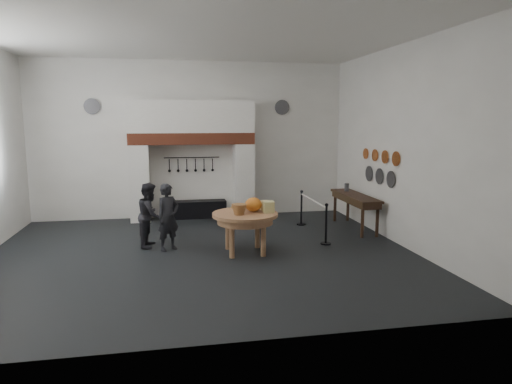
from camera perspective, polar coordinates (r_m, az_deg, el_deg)
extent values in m
cube|color=black|center=(9.87, -6.68, -7.72)|extent=(9.00, 8.00, 0.02)
cube|color=silver|center=(9.61, -7.19, 18.94)|extent=(9.00, 8.00, 0.02)
cube|color=white|center=(13.47, -8.09, 6.44)|extent=(9.00, 0.02, 4.50)
cube|color=white|center=(5.51, -4.09, 2.92)|extent=(9.00, 0.02, 4.50)
cube|color=white|center=(10.76, 17.85, 5.48)|extent=(0.02, 8.00, 4.50)
cube|color=silver|center=(13.23, -14.30, 1.10)|extent=(0.55, 0.70, 2.15)
cube|color=silver|center=(13.37, -1.58, 1.46)|extent=(0.55, 0.70, 2.15)
cube|color=#9E442B|center=(13.11, -8.02, 6.64)|extent=(3.50, 0.72, 0.32)
cube|color=silver|center=(13.10, -8.08, 9.31)|extent=(3.50, 0.70, 0.90)
cube|color=black|center=(13.42, -7.84, -2.17)|extent=(1.90, 0.45, 0.50)
cylinder|color=black|center=(13.42, -8.03, 4.30)|extent=(1.60, 0.02, 0.02)
cylinder|color=#AF7B53|center=(9.72, -1.38, -2.82)|extent=(1.40, 1.40, 0.07)
ellipsoid|color=orange|center=(9.81, -0.33, -1.58)|extent=(0.36, 0.36, 0.31)
cube|color=#D0C87C|center=(9.73, 1.57, -1.88)|extent=(0.22, 0.22, 0.24)
cube|color=#EBD38C|center=(10.02, 1.09, -1.68)|extent=(0.18, 0.18, 0.20)
cone|color=olive|center=(9.52, -2.13, -2.19)|extent=(0.32, 0.32, 0.22)
ellipsoid|color=#AD7A3D|center=(10.02, -2.27, -1.88)|extent=(0.31, 0.18, 0.13)
imported|color=black|center=(10.12, -10.92, -3.10)|extent=(0.64, 0.59, 1.47)
imported|color=black|center=(10.53, -13.10, -2.78)|extent=(0.66, 0.79, 1.45)
cube|color=#342313|center=(12.17, 12.30, -0.48)|extent=(0.55, 2.20, 0.06)
cylinder|color=#4B4B50|center=(12.70, 11.26, 0.58)|extent=(0.12, 0.12, 0.22)
cylinder|color=#C6662D|center=(10.94, 17.10, 3.99)|extent=(0.03, 0.34, 0.34)
cylinder|color=#C6662D|center=(11.42, 15.81, 4.24)|extent=(0.03, 0.32, 0.32)
cylinder|color=#C6662D|center=(11.92, 14.64, 4.47)|extent=(0.03, 0.30, 0.30)
cylinder|color=#C6662D|center=(12.41, 13.55, 4.69)|extent=(0.03, 0.28, 0.28)
cylinder|color=#4C4C51|center=(11.16, 16.50, 1.53)|extent=(0.03, 0.40, 0.40)
cylinder|color=#4C4C51|center=(11.70, 15.17, 1.91)|extent=(0.03, 0.40, 0.40)
cylinder|color=#4C4C51|center=(12.23, 13.95, 2.26)|extent=(0.03, 0.40, 0.40)
cylinder|color=#4C4C51|center=(13.56, -19.82, 10.04)|extent=(0.44, 0.03, 0.44)
cylinder|color=#4C4C51|center=(13.81, 3.28, 10.52)|extent=(0.44, 0.03, 0.44)
cylinder|color=black|center=(10.58, 8.76, -4.11)|extent=(0.05, 0.05, 0.90)
cylinder|color=black|center=(12.44, 5.70, -2.07)|extent=(0.05, 0.05, 0.90)
cylinder|color=silver|center=(11.43, 7.14, -1.05)|extent=(0.04, 2.00, 0.04)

